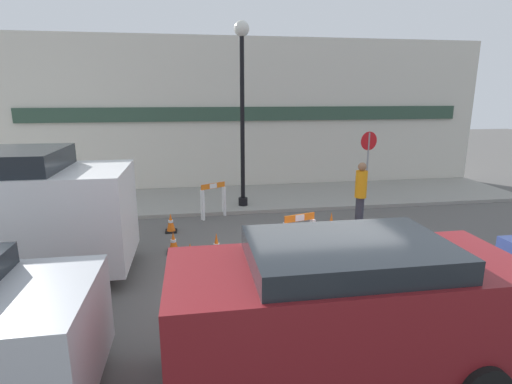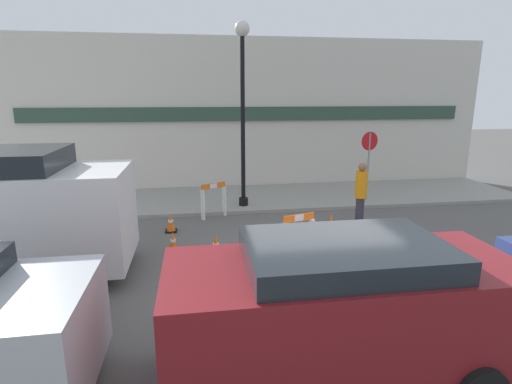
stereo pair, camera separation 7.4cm
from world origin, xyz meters
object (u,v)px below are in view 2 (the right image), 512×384
Objects in this scene: stop_sign at (369,155)px; person_worker at (361,193)px; streetlamp_post at (243,91)px; parked_car_1 at (342,303)px.

person_worker is at bearing 50.87° from stop_sign.
stop_sign is at bearing 1.14° from streetlamp_post.
parked_car_1 is (0.27, -7.78, -2.56)m from streetlamp_post.
streetlamp_post is 3.03× the size of person_worker.
streetlamp_post reaches higher than parked_car_1.
stop_sign is at bearing 64.07° from parked_car_1.
person_worker is 6.00m from parked_car_1.
streetlamp_post reaches higher than stop_sign.
parked_car_1 is at bearing 52.43° from stop_sign.
streetlamp_post is 8.19m from parked_car_1.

